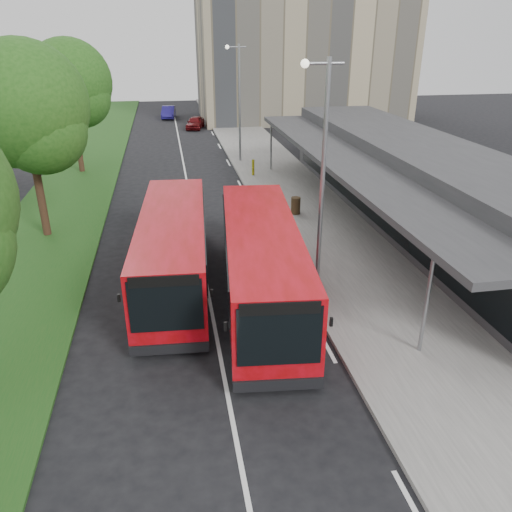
{
  "coord_description": "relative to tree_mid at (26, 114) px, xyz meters",
  "views": [
    {
      "loc": [
        -1.12,
        -14.43,
        8.85
      ],
      "look_at": [
        1.76,
        1.68,
        1.5
      ],
      "focal_mm": 35.0,
      "sensor_mm": 36.0,
      "label": 1
    }
  ],
  "objects": [
    {
      "name": "ground",
      "position": [
        7.01,
        -9.05,
        -5.66
      ],
      "size": [
        120.0,
        120.0,
        0.0
      ],
      "primitive_type": "plane",
      "color": "black",
      "rests_on": "ground"
    },
    {
      "name": "pavement",
      "position": [
        13.01,
        10.95,
        -5.59
      ],
      "size": [
        5.0,
        80.0,
        0.15
      ],
      "primitive_type": "cube",
      "color": "slate",
      "rests_on": "ground"
    },
    {
      "name": "grass_verge",
      "position": [
        0.01,
        10.95,
        -5.61
      ],
      "size": [
        5.0,
        80.0,
        0.1
      ],
      "primitive_type": "cube",
      "color": "#1A4917",
      "rests_on": "ground"
    },
    {
      "name": "lane_centre_line",
      "position": [
        7.01,
        5.95,
        -5.66
      ],
      "size": [
        0.12,
        70.0,
        0.01
      ],
      "primitive_type": "cube",
      "color": "silver",
      "rests_on": "ground"
    },
    {
      "name": "kerb_dashes",
      "position": [
        10.31,
        9.95,
        -5.66
      ],
      "size": [
        0.12,
        56.0,
        0.01
      ],
      "color": "silver",
      "rests_on": "ground"
    },
    {
      "name": "office_block",
      "position": [
        21.01,
        32.95,
        3.34
      ],
      "size": [
        22.0,
        12.0,
        18.0
      ],
      "primitive_type": "cube",
      "color": "tan",
      "rests_on": "ground"
    },
    {
      "name": "station_building",
      "position": [
        17.87,
        -1.05,
        -3.62
      ],
      "size": [
        7.7,
        26.0,
        4.0
      ],
      "color": "#2E2E31",
      "rests_on": "ground"
    },
    {
      "name": "tree_mid",
      "position": [
        0.0,
        0.0,
        0.0
      ],
      "size": [
        5.45,
        5.45,
        8.77
      ],
      "color": "#311D13",
      "rests_on": "ground"
    },
    {
      "name": "tree_far",
      "position": [
        0.0,
        12.0,
        -0.06
      ],
      "size": [
        5.4,
        5.4,
        8.67
      ],
      "color": "#311D13",
      "rests_on": "ground"
    },
    {
      "name": "lamp_post_near",
      "position": [
        11.13,
        -7.05,
        -0.94
      ],
      "size": [
        1.44,
        0.28,
        8.0
      ],
      "color": "gray",
      "rests_on": "pavement"
    },
    {
      "name": "lamp_post_far",
      "position": [
        11.13,
        12.95,
        -0.94
      ],
      "size": [
        1.44,
        0.28,
        8.0
      ],
      "color": "gray",
      "rests_on": "pavement"
    },
    {
      "name": "bus_main",
      "position": [
        8.84,
        -8.13,
        -4.18
      ],
      "size": [
        3.58,
        10.4,
        2.89
      ],
      "rotation": [
        0.0,
        0.0,
        -0.1
      ],
      "color": "red",
      "rests_on": "ground"
    },
    {
      "name": "bus_second",
      "position": [
        5.87,
        -6.12,
        -4.23
      ],
      "size": [
        3.15,
        9.98,
        2.78
      ],
      "rotation": [
        0.0,
        0.0,
        -0.07
      ],
      "color": "red",
      "rests_on": "ground"
    },
    {
      "name": "litter_bin",
      "position": [
        12.3,
        0.61,
        -5.07
      ],
      "size": [
        0.49,
        0.49,
        0.88
      ],
      "primitive_type": "cylinder",
      "rotation": [
        0.0,
        0.0,
        -0.01
      ],
      "color": "#3E2D19",
      "rests_on": "pavement"
    },
    {
      "name": "bollard",
      "position": [
        11.44,
        8.65,
        -4.99
      ],
      "size": [
        0.17,
        0.17,
        1.04
      ],
      "primitive_type": "cylinder",
      "rotation": [
        0.0,
        0.0,
        0.03
      ],
      "color": "#FFF40D",
      "rests_on": "pavement"
    },
    {
      "name": "car_near",
      "position": [
        8.87,
        27.82,
        -5.05
      ],
      "size": [
        2.35,
        3.82,
        1.21
      ],
      "primitive_type": "imported",
      "rotation": [
        0.0,
        0.0,
        -0.28
      ],
      "color": "#590C0F",
      "rests_on": "ground"
    },
    {
      "name": "car_far",
      "position": [
        6.36,
        35.13,
        -5.01
      ],
      "size": [
        1.74,
        4.08,
        1.31
      ],
      "primitive_type": "imported",
      "rotation": [
        0.0,
        0.0,
        -0.09
      ],
      "color": "navy",
      "rests_on": "ground"
    }
  ]
}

